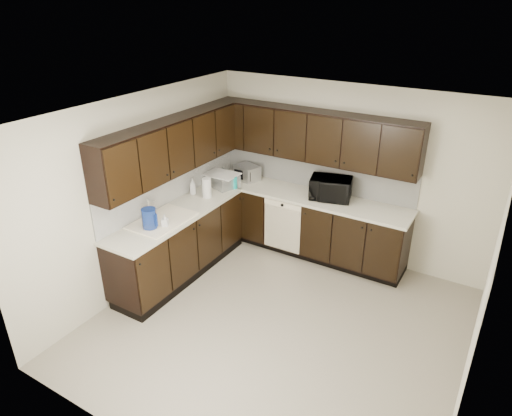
{
  "coord_description": "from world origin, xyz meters",
  "views": [
    {
      "loc": [
        1.96,
        -3.8,
        3.56
      ],
      "look_at": [
        -0.66,
        0.6,
        1.13
      ],
      "focal_mm": 32.0,
      "sensor_mm": 36.0,
      "label": 1
    }
  ],
  "objects_px": {
    "toaster_oven": "(247,173)",
    "storage_bin": "(222,180)",
    "blue_pitcher": "(149,219)",
    "microwave": "(331,188)",
    "sink": "(162,226)"
  },
  "relations": [
    {
      "from": "toaster_oven",
      "to": "storage_bin",
      "type": "bearing_deg",
      "value": -96.14
    },
    {
      "from": "toaster_oven",
      "to": "blue_pitcher",
      "type": "relative_size",
      "value": 1.33
    },
    {
      "from": "toaster_oven",
      "to": "blue_pitcher",
      "type": "xyz_separation_m",
      "value": [
        -0.16,
        -1.99,
        0.02
      ]
    },
    {
      "from": "microwave",
      "to": "blue_pitcher",
      "type": "xyz_separation_m",
      "value": [
        -1.53,
        -1.97,
        -0.02
      ]
    },
    {
      "from": "sink",
      "to": "storage_bin",
      "type": "height_order",
      "value": "sink"
    },
    {
      "from": "microwave",
      "to": "toaster_oven",
      "type": "height_order",
      "value": "microwave"
    },
    {
      "from": "sink",
      "to": "microwave",
      "type": "distance_m",
      "value": 2.34
    },
    {
      "from": "toaster_oven",
      "to": "storage_bin",
      "type": "xyz_separation_m",
      "value": [
        -0.19,
        -0.4,
        -0.02
      ]
    },
    {
      "from": "toaster_oven",
      "to": "blue_pitcher",
      "type": "distance_m",
      "value": 1.99
    },
    {
      "from": "blue_pitcher",
      "to": "sink",
      "type": "bearing_deg",
      "value": 107.36
    },
    {
      "from": "sink",
      "to": "blue_pitcher",
      "type": "distance_m",
      "value": 0.3
    },
    {
      "from": "sink",
      "to": "storage_bin",
      "type": "bearing_deg",
      "value": 90.61
    },
    {
      "from": "storage_bin",
      "to": "sink",
      "type": "bearing_deg",
      "value": -89.39
    },
    {
      "from": "toaster_oven",
      "to": "microwave",
      "type": "bearing_deg",
      "value": 18.28
    },
    {
      "from": "storage_bin",
      "to": "blue_pitcher",
      "type": "height_order",
      "value": "blue_pitcher"
    }
  ]
}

